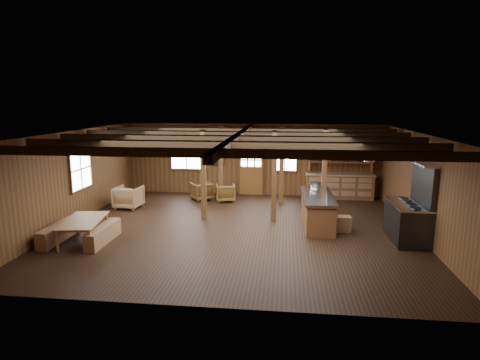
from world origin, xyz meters
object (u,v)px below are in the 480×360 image
object	(u,v)px
kitchen_island	(317,210)
commercial_range	(410,216)
armchair_c	(129,197)
dining_table	(85,231)
armchair_b	(225,193)
armchair_a	(202,191)

from	to	relation	value
kitchen_island	commercial_range	bearing A→B (deg)	-25.46
kitchen_island	armchair_c	bearing A→B (deg)	167.32
kitchen_island	commercial_range	distance (m)	2.57
commercial_range	dining_table	bearing A→B (deg)	-172.85
armchair_b	kitchen_island	bearing A→B (deg)	126.59
commercial_range	armchair_a	world-z (taller)	commercial_range
commercial_range	dining_table	world-z (taller)	commercial_range
kitchen_island	armchair_b	distance (m)	4.12
armchair_b	armchair_c	size ratio (longest dim) A/B	0.81
armchair_a	commercial_range	bearing A→B (deg)	113.56
dining_table	armchair_b	size ratio (longest dim) A/B	2.46
kitchen_island	armchair_c	distance (m)	6.49
commercial_range	armchair_a	bearing A→B (deg)	149.35
kitchen_island	armchair_a	size ratio (longest dim) A/B	3.49
armchair_a	armchair_c	xyz separation A→B (m)	(-2.28, -1.47, 0.06)
dining_table	armchair_a	size ratio (longest dim) A/B	2.36
commercial_range	dining_table	distance (m)	8.62
armchair_a	armchair_b	world-z (taller)	armchair_a
dining_table	armchair_a	xyz separation A→B (m)	(2.13, 4.87, 0.03)
armchair_c	armchair_b	bearing A→B (deg)	-151.68
kitchen_island	armchair_b	world-z (taller)	kitchen_island
kitchen_island	dining_table	distance (m)	6.56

